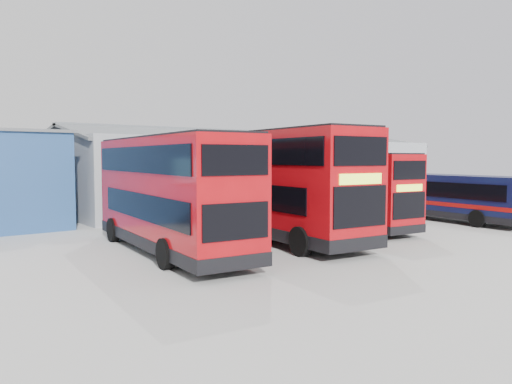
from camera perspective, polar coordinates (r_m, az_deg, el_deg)
name	(u,v)px	position (r m, az deg, el deg)	size (l,w,h in m)	color
ground_plane	(400,253)	(20.46, 16.18, -6.72)	(120.00, 120.00, 0.00)	#ADADA7
maintenance_shed	(252,171)	(40.01, -0.46, 2.36)	(30.50, 12.00, 5.89)	#979DA5
double_decker_left	(170,195)	(19.73, -9.85, -0.38)	(3.82, 10.96, 4.55)	#A8090F
double_decker_centre	(273,186)	(22.82, 1.91, 0.74)	(4.18, 11.88, 4.92)	#A8090F
double_decker_right	(342,191)	(26.71, 9.79, 0.10)	(3.47, 9.51, 3.94)	#A8090F
single_decker_blue	(447,198)	(31.57, 20.96, -0.63)	(3.43, 10.20, 2.71)	#0B1433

